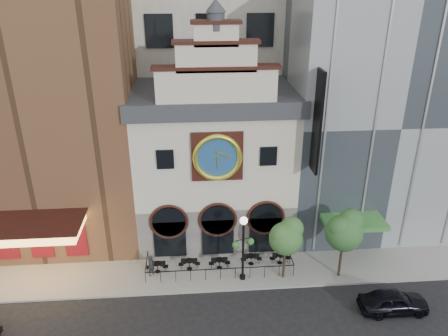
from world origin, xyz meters
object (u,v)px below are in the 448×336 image
bistro_3 (251,259)px  bistro_4 (280,258)px  pedestrian (151,266)px  car_right (393,301)px  tree_right (345,230)px  bistro_1 (189,264)px  bistro_0 (157,267)px  bistro_2 (219,263)px  lamppost (243,242)px  tree_left (286,236)px

bistro_3 → bistro_4: size_ratio=1.00×
pedestrian → car_right: bearing=-64.1°
pedestrian → tree_right: bearing=-51.8°
bistro_3 → tree_right: size_ratio=0.30×
bistro_3 → tree_right: tree_right is taller
car_right → tree_right: (-2.35, 3.71, 3.22)m
bistro_1 → car_right: car_right is taller
bistro_4 → tree_right: 5.51m
bistro_3 → bistro_4: bearing=-1.5°
bistro_1 → pedestrian: 2.79m
bistro_0 → bistro_1: same height
pedestrian → tree_right: 13.94m
bistro_2 → pedestrian: bearing=-175.1°
bistro_1 → bistro_4: bearing=1.4°
bistro_1 → lamppost: (3.79, -1.41, 2.69)m
bistro_0 → bistro_3: size_ratio=1.00×
bistro_2 → tree_left: bearing=-16.3°
bistro_4 → bistro_2: bearing=-177.0°
bistro_1 → tree_right: size_ratio=0.30×
bistro_2 → tree_left: tree_left is taller
bistro_0 → bistro_2: 4.56m
tree_right → bistro_3: bearing=164.1°
bistro_4 → tree_right: bearing=-23.2°
bistro_3 → pedestrian: size_ratio=0.99×
car_right → tree_right: 5.45m
bistro_1 → tree_left: tree_left is taller
bistro_1 → bistro_3: 4.64m
bistro_1 → car_right: (13.19, -5.26, 0.15)m
bistro_2 → bistro_3: same height
bistro_3 → car_right: bearing=-32.7°
bistro_4 → car_right: size_ratio=0.35×
bistro_0 → bistro_3: 6.98m
lamppost → bistro_2: bearing=121.8°
bistro_0 → bistro_1: 2.34m
bistro_3 → tree_left: 4.03m
bistro_0 → tree_right: 13.66m
bistro_2 → car_right: size_ratio=0.35×
tree_right → car_right: bearing=-57.6°
car_right → pedestrian: (-15.92, 4.76, 0.19)m
bistro_3 → bistro_4: same height
bistro_3 → tree_left: bearing=-37.1°
bistro_2 → pedestrian: size_ratio=0.99×
bistro_0 → tree_left: bearing=-7.8°
bistro_4 → bistro_0: bearing=-177.9°
bistro_3 → car_right: (8.55, -5.48, 0.15)m
bistro_1 → lamppost: lamppost is taller
tree_left → tree_right: size_ratio=0.90×
bistro_3 → tree_right: bearing=-15.9°
bistro_1 → lamppost: 4.86m
bistro_3 → bistro_0: bearing=-176.8°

